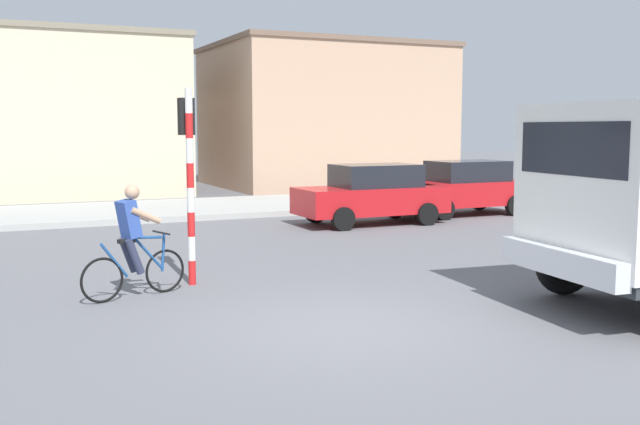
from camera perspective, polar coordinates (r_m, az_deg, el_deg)
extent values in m
plane|color=slate|center=(9.55, 2.29, -8.96)|extent=(120.00, 120.00, 0.00)
cube|color=#ADADA8|center=(22.66, -13.91, 0.12)|extent=(80.00, 5.00, 0.16)
cube|color=silver|center=(10.20, 18.21, -3.68)|extent=(0.48, 2.39, 0.36)
cube|color=black|center=(10.14, 19.19, 4.73)|extent=(0.33, 2.13, 0.70)
torus|color=black|center=(11.89, 18.64, -3.49)|extent=(1.12, 0.35, 1.10)
cylinder|color=red|center=(11.89, 18.64, -3.49)|extent=(0.52, 0.35, 0.50)
torus|color=black|center=(11.72, -12.00, -4.48)|extent=(0.66, 0.24, 0.68)
torus|color=black|center=(11.24, -16.64, -5.09)|extent=(0.66, 0.24, 0.68)
cylinder|color=#1E4C8C|center=(11.45, -13.57, -1.90)|extent=(0.58, 0.22, 0.09)
cylinder|color=#1E4C8C|center=(11.52, -13.27, -3.08)|extent=(0.50, 0.19, 0.57)
cylinder|color=#1E4C8C|center=(11.27, -15.76, -3.62)|extent=(0.43, 0.17, 0.57)
cylinder|color=#1E4C8C|center=(11.65, -12.14, -3.07)|extent=(0.10, 0.07, 0.59)
cylinder|color=black|center=(11.59, -12.28, -1.55)|extent=(0.18, 0.49, 0.03)
cube|color=black|center=(11.32, -14.88, -2.17)|extent=(0.26, 0.19, 0.06)
cube|color=#3351A8|center=(11.30, -14.71, -0.49)|extent=(0.38, 0.39, 0.59)
sphere|color=tan|center=(11.29, -14.45, 1.55)|extent=(0.22, 0.22, 0.22)
cylinder|color=#2D334C|center=(11.48, -14.73, -3.21)|extent=(0.33, 0.21, 0.57)
cylinder|color=tan|center=(11.53, -14.20, -0.09)|extent=(0.50, 0.23, 0.29)
cylinder|color=#2D334C|center=(11.31, -14.26, -3.34)|extent=(0.33, 0.21, 0.57)
cylinder|color=tan|center=(11.25, -13.44, -0.23)|extent=(0.50, 0.23, 0.29)
cylinder|color=red|center=(12.24, -9.94, -4.63)|extent=(0.12, 0.12, 0.40)
cylinder|color=white|center=(12.16, -9.98, -2.78)|extent=(0.12, 0.12, 0.40)
cylinder|color=red|center=(12.11, -10.02, -0.92)|extent=(0.12, 0.12, 0.40)
cylinder|color=white|center=(12.06, -10.06, 0.97)|extent=(0.12, 0.12, 0.40)
cylinder|color=red|center=(12.03, -10.09, 2.87)|extent=(0.12, 0.12, 0.40)
cylinder|color=white|center=(12.01, -10.13, 4.77)|extent=(0.12, 0.12, 0.40)
cylinder|color=red|center=(12.01, -10.17, 6.68)|extent=(0.12, 0.12, 0.40)
cylinder|color=white|center=(12.01, -10.21, 8.59)|extent=(0.12, 0.12, 0.40)
cube|color=black|center=(12.18, -10.40, 7.38)|extent=(0.24, 0.20, 0.60)
sphere|color=orange|center=(12.30, -10.54, 7.37)|extent=(0.14, 0.14, 0.14)
cube|color=red|center=(22.08, 11.10, 1.51)|extent=(4.00, 1.70, 0.70)
cube|color=black|center=(22.12, 11.46, 3.20)|extent=(2.20, 1.45, 0.60)
cylinder|color=black|center=(20.71, 9.67, 0.24)|extent=(0.60, 0.18, 0.60)
cylinder|color=black|center=(22.13, 7.19, 0.68)|extent=(0.60, 0.18, 0.60)
cylinder|color=black|center=(22.20, 14.96, 0.53)|extent=(0.60, 0.18, 0.60)
cylinder|color=black|center=(23.53, 12.32, 0.93)|extent=(0.60, 0.18, 0.60)
cube|color=red|center=(19.59, 3.98, 0.98)|extent=(4.01, 1.71, 0.70)
cube|color=black|center=(19.60, 4.38, 2.89)|extent=(2.20, 1.45, 0.60)
cylinder|color=black|center=(18.31, 1.83, -0.50)|extent=(0.60, 0.18, 0.60)
cylinder|color=black|center=(19.83, -0.35, 0.05)|extent=(0.60, 0.18, 0.60)
cylinder|color=black|center=(19.53, 8.37, -0.12)|extent=(0.60, 0.18, 0.60)
cylinder|color=black|center=(20.96, 5.85, 0.37)|extent=(0.60, 0.18, 0.60)
cube|color=beige|center=(30.50, -20.40, 6.92)|extent=(9.52, 7.75, 5.90)
cube|color=gray|center=(30.69, -20.63, 12.62)|extent=(9.71, 7.90, 0.20)
cube|color=tan|center=(33.20, 0.22, 7.36)|extent=(9.48, 7.87, 6.01)
cube|color=#775E4C|center=(33.38, 0.22, 12.70)|extent=(9.67, 8.03, 0.20)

